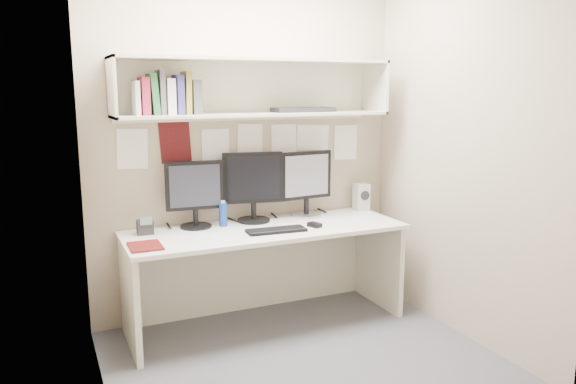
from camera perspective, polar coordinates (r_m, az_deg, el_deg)
name	(u,v)px	position (r m, az deg, el deg)	size (l,w,h in m)	color
floor	(304,361)	(3.74, 1.65, -16.82)	(2.40, 2.00, 0.01)	#48484D
wall_back	(247,144)	(4.26, -4.15, 4.89)	(2.40, 0.02, 2.60)	tan
wall_front	(406,185)	(2.50, 11.88, 0.67)	(2.40, 0.02, 2.60)	tan
wall_left	(94,171)	(3.02, -19.14, 2.01)	(0.02, 2.00, 2.60)	tan
wall_right	(463,150)	(4.02, 17.39, 4.09)	(0.02, 2.00, 2.60)	tan
desk	(266,276)	(4.14, -2.29, -8.51)	(2.00, 0.70, 0.73)	silver
overhead_hutch	(253,87)	(4.11, -3.55, 10.55)	(2.00, 0.38, 0.40)	beige
pinned_papers	(248,151)	(4.26, -4.11, 4.21)	(1.92, 0.01, 0.48)	white
monitor_left	(195,192)	(4.05, -9.47, 0.03)	(0.41, 0.23, 0.48)	black
monitor_center	(253,185)	(4.18, -3.58, 0.76)	(0.44, 0.25, 0.52)	black
monitor_right	(306,181)	(4.35, 1.85, 1.08)	(0.44, 0.24, 0.51)	#A5A5AA
keyboard	(276,230)	(3.92, -1.20, -3.91)	(0.42, 0.15, 0.02)	black
mouse	(315,225)	(4.05, 2.71, -3.35)	(0.06, 0.10, 0.03)	black
speaker	(361,197)	(4.63, 7.46, -0.49)	(0.12, 0.12, 0.22)	#B3B2AE
blue_bottle	(223,214)	(4.08, -6.61, -2.24)	(0.06, 0.06, 0.19)	navy
maroon_notebook	(145,246)	(3.66, -14.29, -5.35)	(0.20, 0.24, 0.01)	#54100E
desk_phone	(145,227)	(3.97, -14.31, -3.45)	(0.11, 0.10, 0.13)	black
book_stack	(167,95)	(3.89, -12.16, 9.58)	(0.44, 0.18, 0.30)	silver
hutch_tray	(303,110)	(4.23, 1.57, 8.35)	(0.47, 0.18, 0.03)	black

